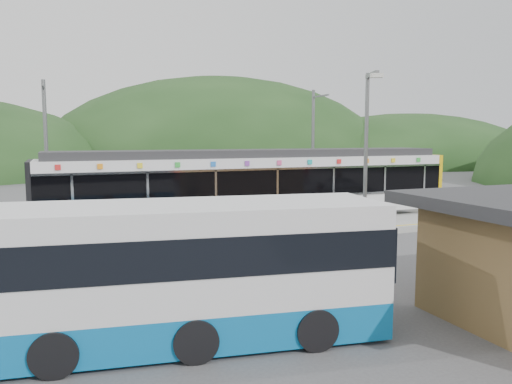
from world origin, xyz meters
name	(u,v)px	position (x,y,z in m)	size (l,w,h in m)	color
ground	(253,257)	(0.00, 0.00, 0.00)	(120.00, 120.00, 0.00)	#4C4C4F
hills	(328,223)	(6.19, 5.29, 0.00)	(146.00, 149.00, 26.00)	#1E3D19
platform	(225,236)	(0.00, 3.30, 0.15)	(26.00, 3.20, 0.30)	#9E9E99
yellow_line	(235,239)	(0.00, 2.00, 0.30)	(26.00, 0.10, 0.01)	yellow
train	(256,184)	(2.50, 6.00, 2.06)	(20.44, 3.01, 3.74)	black
catenary_mast_west	(46,153)	(-7.00, 8.56, 3.65)	(0.18, 1.80, 7.00)	slate
catenary_mast_east	(313,150)	(7.00, 8.56, 3.65)	(0.18, 1.80, 7.00)	slate
bus	(127,279)	(-5.24, -6.26, 1.44)	(11.16, 4.05, 2.98)	#0B6BAE
lamp_post	(368,157)	(2.41, -3.63, 3.77)	(0.45, 1.15, 6.32)	slate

